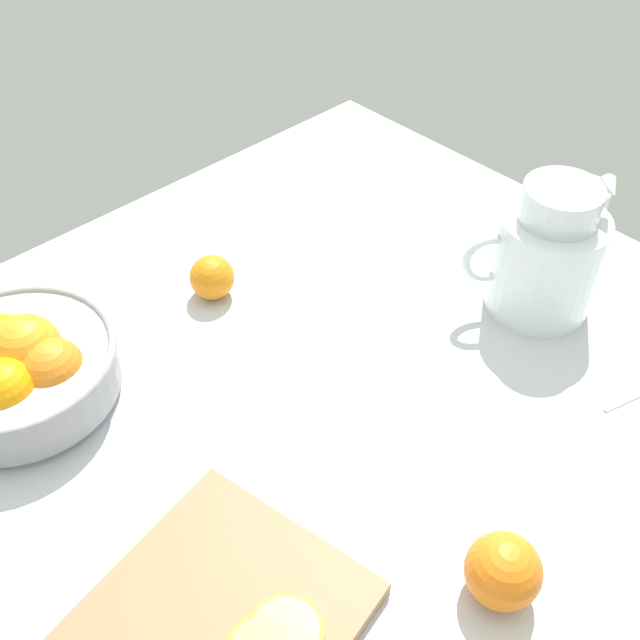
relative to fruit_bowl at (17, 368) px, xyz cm
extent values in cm
cube|color=silver|center=(28.39, -22.44, -6.56)|extent=(116.56, 99.57, 3.00)
cylinder|color=#99999E|center=(-0.02, -0.04, -4.46)|extent=(22.55, 22.55, 1.20)
cylinder|color=#99999E|center=(-0.02, -0.04, -0.73)|extent=(24.51, 24.51, 6.26)
torus|color=#99999E|center=(-0.02, -0.04, 2.40)|extent=(25.71, 25.71, 1.20)
sphere|color=orange|center=(1.90, -0.13, 2.37)|extent=(8.66, 8.66, 8.66)
sphere|color=orange|center=(0.64, 3.87, 0.48)|extent=(8.47, 8.47, 8.47)
sphere|color=orange|center=(-3.03, -3.88, 1.44)|extent=(7.98, 7.98, 7.98)
sphere|color=orange|center=(2.75, -4.55, 1.21)|extent=(8.13, 8.13, 8.13)
cylinder|color=white|center=(62.46, -34.90, 2.46)|extent=(14.91, 14.91, 15.05)
cylinder|color=white|center=(62.46, -34.90, 12.45)|extent=(10.50, 10.50, 4.92)
cone|color=white|center=(67.46, -38.65, 14.18)|extent=(4.04, 4.08, 2.80)
torus|color=white|center=(55.85, -29.96, 3.97)|extent=(6.98, 5.65, 7.82)
cylinder|color=#FAA421|center=(62.46, -34.90, 0.24)|extent=(13.72, 13.72, 10.61)
cylinder|color=white|center=(77.98, -31.00, 0.50)|extent=(7.28, 7.28, 11.13)
cylinder|color=yellow|center=(77.98, -31.00, -2.40)|extent=(6.40, 6.40, 5.33)
cylinder|color=orange|center=(2.14, -48.02, -1.46)|extent=(7.32, 7.32, 3.32)
cylinder|color=#FCAC57|center=(2.14, -48.02, 0.35)|extent=(6.45, 6.45, 0.30)
sphere|color=orange|center=(29.60, -1.06, -1.78)|extent=(6.56, 6.56, 6.56)
sphere|color=orange|center=(22.45, -58.09, -1.12)|extent=(7.88, 7.88, 7.88)
cylinder|color=silver|center=(56.48, -54.39, -4.71)|extent=(9.84, 3.48, 0.70)
camera|label=1|loc=(-17.03, -72.92, 69.79)|focal=42.74mm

